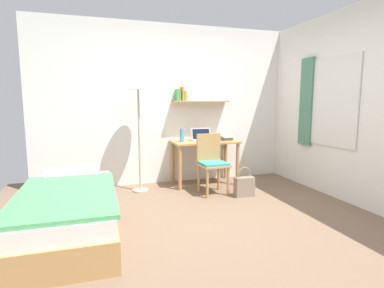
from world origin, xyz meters
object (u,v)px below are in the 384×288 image
(water_bottle, at_px, (182,135))
(standing_lamp, at_px, (138,88))
(desk, at_px, (205,149))
(handbag, at_px, (244,186))
(bed, at_px, (69,212))
(desk_chair, at_px, (212,161))
(book_stack, at_px, (227,138))
(laptop, at_px, (202,137))

(water_bottle, bearing_deg, standing_lamp, -174.05)
(desk, xyz_separation_m, handbag, (0.32, -0.81, -0.44))
(bed, relative_size, standing_lamp, 1.06)
(desk_chair, relative_size, water_bottle, 4.21)
(book_stack, bearing_deg, standing_lamp, -175.88)
(desk, relative_size, book_stack, 4.63)
(standing_lamp, bearing_deg, water_bottle, 5.95)
(bed, xyz_separation_m, book_stack, (2.37, 1.41, 0.52))
(desk, bearing_deg, handbag, -68.51)
(desk_chair, distance_m, handbag, 0.59)
(bed, distance_m, desk_chair, 2.13)
(laptop, distance_m, water_bottle, 0.37)
(desk, relative_size, desk_chair, 1.21)
(bed, relative_size, book_stack, 8.09)
(handbag, bearing_deg, bed, -165.13)
(bed, distance_m, water_bottle, 2.18)
(desk, bearing_deg, bed, -144.30)
(water_bottle, distance_m, handbag, 1.25)
(book_stack, bearing_deg, handbag, -94.96)
(desk_chair, distance_m, book_stack, 0.73)
(standing_lamp, xyz_separation_m, laptop, (1.04, 0.15, -0.78))
(desk, distance_m, handbag, 0.97)
(handbag, bearing_deg, laptop, 112.87)
(laptop, relative_size, book_stack, 1.44)
(book_stack, xyz_separation_m, handbag, (-0.07, -0.80, -0.60))
(standing_lamp, bearing_deg, bed, -124.61)
(book_stack, relative_size, handbag, 0.53)
(bed, height_order, laptop, laptop)
(standing_lamp, height_order, handbag, standing_lamp)
(desk_chair, xyz_separation_m, water_bottle, (-0.32, 0.47, 0.34))
(bed, relative_size, handbag, 4.32)
(handbag, bearing_deg, desk, 111.49)
(desk, bearing_deg, standing_lamp, -174.07)
(bed, distance_m, handbag, 2.38)
(standing_lamp, relative_size, book_stack, 7.62)
(standing_lamp, xyz_separation_m, book_stack, (1.46, 0.11, -0.80))
(water_bottle, bearing_deg, desk, 5.91)
(desk, bearing_deg, book_stack, -0.92)
(desk_chair, height_order, standing_lamp, standing_lamp)
(bed, xyz_separation_m, water_bottle, (1.58, 1.38, 0.58))
(bed, xyz_separation_m, standing_lamp, (0.90, 1.31, 1.31))
(desk, relative_size, standing_lamp, 0.61)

